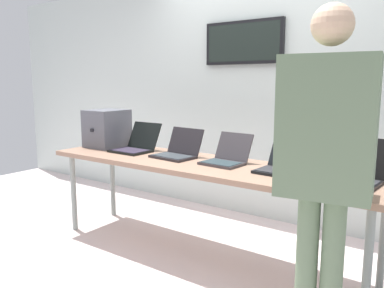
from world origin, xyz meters
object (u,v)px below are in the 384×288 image
Objects in this scene: workbench at (202,169)px; laptop_station_1 at (177,151)px; person at (326,152)px; laptop_station_4 at (357,173)px; laptop_station_3 at (288,165)px; laptop_station_2 at (227,157)px; laptop_station_0 at (136,145)px; equipment_box at (107,128)px.

laptop_station_1 is (-0.29, 0.07, 0.11)m from workbench.
person reaches higher than laptop_station_1.
laptop_station_4 is (1.44, -0.00, 0.01)m from laptop_station_1.
laptop_station_3 reaches higher than workbench.
laptop_station_1 is 1.44m from laptop_station_4.
laptop_station_2 is at bearing 1.26° from laptop_station_1.
workbench is 0.22m from laptop_station_2.
laptop_station_4 is 0.73m from person.
laptop_station_0 is at bearing -179.98° from laptop_station_3.
laptop_station_1 is at bearing 167.19° from workbench.
person is at bearing -90.49° from laptop_station_4.
workbench is 8.05× the size of laptop_station_4.
laptop_station_4 is at bearing -0.12° from laptop_station_0.
laptop_station_2 is (0.48, 0.01, -0.00)m from laptop_station_1.
laptop_station_3 is 0.23× the size of person.
equipment_box is 1.38m from laptop_station_2.
laptop_station_0 is 0.49m from laptop_station_1.
laptop_station_2 is 0.20× the size of person.
laptop_station_1 is at bearing 154.37° from person.
person reaches higher than laptop_station_2.
workbench is 0.32m from laptop_station_1.
laptop_station_3 is (0.69, 0.07, 0.11)m from workbench.
workbench is 7.29× the size of laptop_station_0.
laptop_station_2 is (0.96, 0.01, -0.00)m from laptop_station_0.
laptop_station_4 reaches higher than laptop_station_3.
laptop_station_1 is 1.07× the size of laptop_station_2.
workbench is at bearing -174.18° from laptop_station_3.
laptop_station_0 is at bearing -3.63° from equipment_box.
laptop_station_4 is at bearing 89.51° from person.
workbench is 7.89× the size of laptop_station_2.
laptop_station_2 is at bearing -0.76° from equipment_box.
equipment_box is 0.98× the size of laptop_station_0.
workbench is at bearing 151.42° from person.
laptop_station_3 is (0.98, 0.00, -0.00)m from laptop_station_1.
workbench is 6.98× the size of laptop_station_3.
laptop_station_4 is (1.15, 0.07, 0.12)m from workbench.
person is at bearing -56.83° from laptop_station_3.
laptop_station_1 is 1.61m from person.
person is at bearing -17.10° from equipment_box.
laptop_station_1 is 0.48m from laptop_station_2.
laptop_station_2 is (0.18, 0.08, 0.11)m from workbench.
laptop_station_1 reaches higher than workbench.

